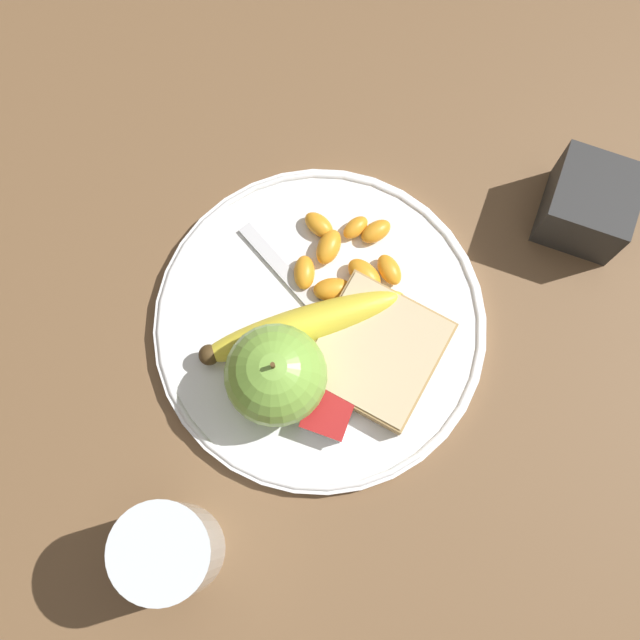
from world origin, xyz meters
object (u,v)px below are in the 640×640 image
at_px(plate, 320,326).
at_px(condiment_caddy, 588,205).
at_px(bread_slice, 377,352).
at_px(juice_glass, 170,551).
at_px(banana, 301,327).
at_px(fork, 318,309).
at_px(jam_packet, 329,410).
at_px(apple, 276,375).

relative_size(plate, condiment_caddy, 4.09).
xyz_separation_m(bread_slice, condiment_caddy, (-0.18, 0.13, 0.01)).
relative_size(juice_glass, banana, 0.63).
relative_size(plate, banana, 1.78).
relative_size(fork, condiment_caddy, 2.21).
bearing_deg(jam_packet, banana, -141.37).
height_order(apple, condiment_caddy, apple).
distance_m(plate, jam_packet, 0.08).
bearing_deg(condiment_caddy, jam_packet, -32.02).
height_order(bread_slice, condiment_caddy, condiment_caddy).
distance_m(apple, banana, 0.06).
relative_size(apple, bread_slice, 0.78).
distance_m(plate, fork, 0.01).
bearing_deg(fork, juice_glass, -70.73).
bearing_deg(condiment_caddy, banana, -46.91).
distance_m(plate, juice_glass, 0.22).
relative_size(apple, jam_packet, 2.03).
relative_size(apple, banana, 0.57).
relative_size(banana, fork, 1.04).
relative_size(apple, condiment_caddy, 1.32).
bearing_deg(juice_glass, bread_slice, 154.44).
distance_m(juice_glass, apple, 0.16).
distance_m(plate, bread_slice, 0.06).
relative_size(fork, jam_packet, 3.40).
xyz_separation_m(juice_glass, apple, (-0.16, 0.03, 0.01)).
bearing_deg(plate, juice_glass, -11.99).
bearing_deg(juice_glass, banana, 171.01).
distance_m(juice_glass, banana, 0.21).
relative_size(plate, fork, 1.85).
height_order(plate, bread_slice, bread_slice).
xyz_separation_m(plate, fork, (-0.01, -0.01, 0.01)).
distance_m(apple, condiment_caddy, 0.31).
distance_m(plate, apple, 0.08).
bearing_deg(fork, plate, -33.72).
bearing_deg(bread_slice, plate, -98.14).
bearing_deg(apple, condiment_caddy, 139.47).
bearing_deg(condiment_caddy, plate, -46.50).
relative_size(plate, juice_glass, 2.83).
xyz_separation_m(apple, condiment_caddy, (-0.23, 0.20, -0.02)).
distance_m(juice_glass, condiment_caddy, 0.45).
bearing_deg(jam_packet, bread_slice, 160.45).
xyz_separation_m(banana, jam_packet, (0.06, 0.05, -0.01)).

